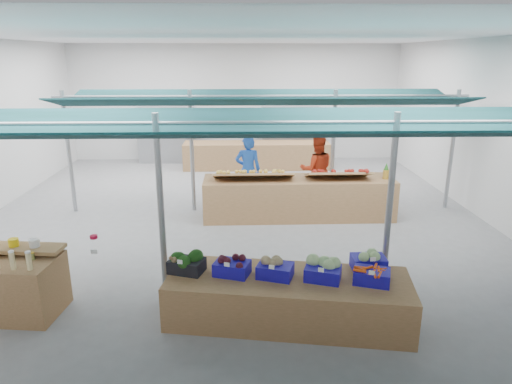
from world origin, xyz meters
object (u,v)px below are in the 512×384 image
at_px(fruit_counter, 298,198).
at_px(vendor_right, 317,170).
at_px(veg_counter, 288,299).
at_px(vendor_left, 248,170).

bearing_deg(fruit_counter, vendor_right, 61.03).
xyz_separation_m(fruit_counter, vendor_right, (0.60, 1.10, 0.42)).
bearing_deg(fruit_counter, veg_counter, -99.11).
bearing_deg(vendor_left, fruit_counter, 137.13).
bearing_deg(vendor_right, vendor_left, -0.36).
distance_m(veg_counter, fruit_counter, 4.55).
bearing_deg(vendor_left, veg_counter, 94.84).
distance_m(fruit_counter, vendor_left, 1.68).
bearing_deg(fruit_counter, vendor_left, 137.13).
height_order(veg_counter, vendor_right, vendor_right).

